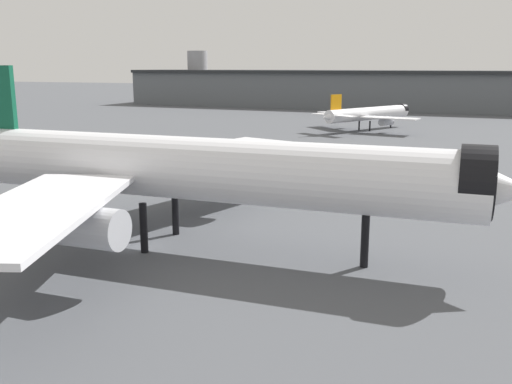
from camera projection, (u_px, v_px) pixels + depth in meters
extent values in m
plane|color=#4C4F54|center=(140.00, 247.00, 54.01)|extent=(900.00, 900.00, 0.00)
cylinder|color=white|center=(183.00, 168.00, 52.72)|extent=(53.52, 6.73, 5.85)
cone|color=white|center=(492.00, 189.00, 43.76)|extent=(6.53, 5.84, 5.73)
cylinder|color=black|center=(477.00, 182.00, 44.06)|extent=(2.73, 5.95, 5.91)
cube|color=white|center=(210.00, 151.00, 67.97)|extent=(15.22, 25.49, 0.47)
cylinder|color=#B7BAC1|center=(210.00, 172.00, 65.31)|extent=(7.53, 3.34, 3.22)
cube|color=white|center=(36.00, 209.00, 40.57)|extent=(15.89, 25.52, 0.47)
cylinder|color=#B7BAC1|center=(78.00, 226.00, 43.20)|extent=(7.53, 3.34, 3.22)
cube|color=white|center=(28.00, 142.00, 66.23)|extent=(4.97, 9.70, 0.35)
cylinder|color=black|center=(365.00, 241.00, 48.14)|extent=(0.70, 0.70, 4.68)
cylinder|color=black|center=(175.00, 212.00, 57.58)|extent=(0.70, 0.70, 4.68)
cylinder|color=black|center=(144.00, 228.00, 51.95)|extent=(0.70, 0.70, 4.68)
cylinder|color=white|center=(369.00, 114.00, 151.02)|extent=(17.90, 29.37, 3.42)
cone|color=white|center=(403.00, 111.00, 161.05)|extent=(4.74, 4.90, 3.36)
cone|color=white|center=(329.00, 117.00, 140.99)|extent=(4.97, 5.46, 3.25)
cylinder|color=black|center=(402.00, 110.00, 160.56)|extent=(3.78, 2.99, 3.46)
cube|color=white|center=(338.00, 114.00, 156.07)|extent=(13.45, 13.72, 0.27)
cylinder|color=#B7BAC1|center=(344.00, 118.00, 155.54)|extent=(3.74, 4.78, 1.88)
cube|color=white|center=(390.00, 118.00, 143.06)|extent=(14.84, 7.47, 0.27)
cylinder|color=#B7BAC1|center=(386.00, 122.00, 145.05)|extent=(3.74, 4.78, 1.88)
cube|color=orange|center=(336.00, 105.00, 142.00)|extent=(2.09, 3.49, 5.48)
cube|color=white|center=(323.00, 114.00, 144.85)|extent=(6.34, 5.18, 0.21)
cube|color=white|center=(345.00, 116.00, 139.39)|extent=(6.34, 5.18, 0.21)
cylinder|color=black|center=(391.00, 123.00, 158.11)|extent=(0.41, 0.41, 2.74)
cylinder|color=black|center=(359.00, 125.00, 152.02)|extent=(0.41, 0.41, 2.74)
cylinder|color=black|center=(370.00, 126.00, 149.36)|extent=(0.41, 0.41, 2.74)
cube|color=slate|center=(370.00, 91.00, 226.19)|extent=(210.08, 32.34, 13.96)
cube|color=#232628|center=(371.00, 72.00, 224.54)|extent=(210.17, 34.83, 1.20)
cylinder|color=#939399|center=(198.00, 78.00, 255.09)|extent=(8.99, 8.99, 23.48)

